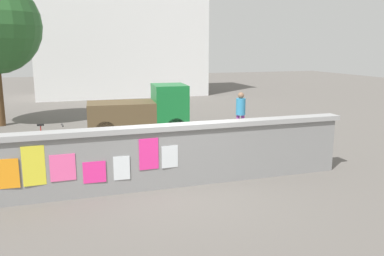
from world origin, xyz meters
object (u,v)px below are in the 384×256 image
object	(u,v)px
auto_rickshaw_truck	(143,111)
motorcycle	(165,143)
bicycle_near	(47,143)
person_walking	(241,110)
bicycle_far	(63,164)

from	to	relation	value
auto_rickshaw_truck	motorcycle	xyz separation A→B (m)	(-0.03, -3.35, -0.44)
bicycle_near	person_walking	xyz separation A→B (m)	(6.64, 0.46, 0.62)
auto_rickshaw_truck	bicycle_near	bearing A→B (deg)	-151.01
person_walking	bicycle_near	bearing A→B (deg)	-176.07
motorcycle	bicycle_far	world-z (taller)	bicycle_far
motorcycle	person_walking	bearing A→B (deg)	30.43
person_walking	motorcycle	bearing A→B (deg)	-149.57
auto_rickshaw_truck	person_walking	size ratio (longest dim) A/B	2.29
motorcycle	bicycle_near	size ratio (longest dim) A/B	1.11
motorcycle	person_walking	world-z (taller)	person_walking
bicycle_far	person_walking	xyz separation A→B (m)	(6.21, 2.95, 0.62)
auto_rickshaw_truck	bicycle_near	distance (m)	3.86
motorcycle	bicycle_near	world-z (taller)	bicycle_near
auto_rickshaw_truck	person_walking	world-z (taller)	auto_rickshaw_truck
motorcycle	person_walking	size ratio (longest dim) A/B	1.17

